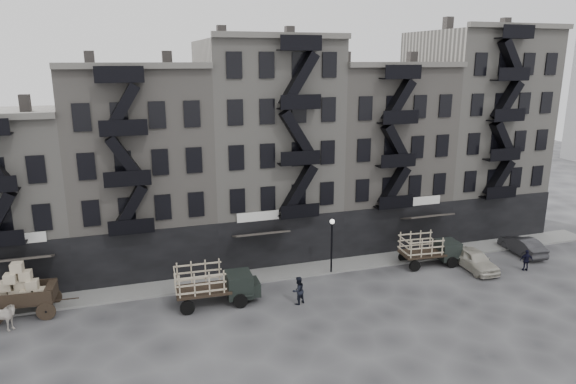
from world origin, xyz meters
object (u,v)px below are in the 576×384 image
object	(u,v)px
stake_truck_west	(215,282)
pedestrian_mid	(298,290)
car_east	(474,260)
stake_truck_east	(431,247)
car_far	(522,246)
wagon	(19,286)
policeman	(526,260)

from	to	relation	value
stake_truck_west	pedestrian_mid	size ratio (longest dim) A/B	2.90
car_east	pedestrian_mid	xyz separation A→B (m)	(-14.68, -1.32, 0.17)
stake_truck_west	car_east	distance (m)	19.88
stake_truck_east	car_far	xyz separation A→B (m)	(8.47, -0.39, -0.71)
pedestrian_mid	wagon	bearing A→B (deg)	-35.79
wagon	car_far	size ratio (longest dim) A/B	0.95
stake_truck_east	car_far	bearing A→B (deg)	2.20
stake_truck_west	car_east	xyz separation A→B (m)	(19.86, -0.38, -0.77)
car_east	pedestrian_mid	world-z (taller)	pedestrian_mid
stake_truck_west	pedestrian_mid	bearing A→B (deg)	-16.09
stake_truck_east	car_east	size ratio (longest dim) A/B	1.14
stake_truck_west	stake_truck_east	distance (m)	17.21
wagon	stake_truck_west	bearing A→B (deg)	-6.03
car_east	policeman	distance (m)	3.85
car_far	pedestrian_mid	size ratio (longest dim) A/B	2.35
car_east	car_far	world-z (taller)	car_east
stake_truck_east	car_far	world-z (taller)	stake_truck_east
wagon	pedestrian_mid	distance (m)	17.43
car_east	pedestrian_mid	bearing A→B (deg)	-172.50
stake_truck_west	pedestrian_mid	xyz separation A→B (m)	(5.18, -1.70, -0.60)
stake_truck_west	policeman	xyz separation A→B (m)	(23.42, -1.83, -0.72)
car_east	policeman	xyz separation A→B (m)	(3.56, -1.45, 0.05)
wagon	car_far	xyz separation A→B (m)	(37.41, -1.10, -1.23)
car_far	policeman	bearing A→B (deg)	56.83
pedestrian_mid	car_east	bearing A→B (deg)	162.09
car_east	policeman	size ratio (longest dim) A/B	2.75
car_far	wagon	bearing A→B (deg)	2.54
car_east	car_far	xyz separation A→B (m)	(5.76, 1.42, -0.04)
wagon	car_east	bearing A→B (deg)	-0.29
car_east	policeman	world-z (taller)	policeman
car_far	policeman	size ratio (longest dim) A/B	2.69
pedestrian_mid	policeman	size ratio (longest dim) A/B	1.14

